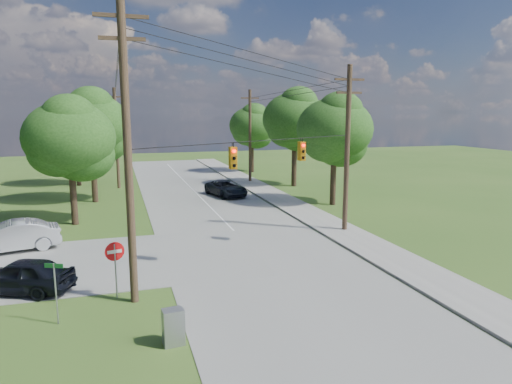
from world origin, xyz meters
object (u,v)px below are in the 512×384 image
object	(u,v)px
pole_north_w	(116,137)
pole_ne	(347,147)
car_main_north	(226,188)
car_cross_dark	(21,276)
do_not_enter_sign	(115,257)
car_cross_silver	(11,237)
control_cabinet	(173,327)
pole_north_e	(250,135)
pole_sw	(127,149)

from	to	relation	value
pole_north_w	pole_ne	bearing A→B (deg)	-57.71
pole_north_w	car_main_north	world-z (taller)	pole_north_w
car_cross_dark	do_not_enter_sign	size ratio (longest dim) A/B	1.82
car_cross_silver	control_cabinet	distance (m)	14.83
car_cross_silver	do_not_enter_sign	xyz separation A→B (m)	(5.54, -8.30, 0.89)
control_cabinet	do_not_enter_sign	size ratio (longest dim) A/B	0.51
do_not_enter_sign	car_cross_silver	bearing A→B (deg)	110.32
control_cabinet	do_not_enter_sign	world-z (taller)	do_not_enter_sign
pole_north_e	control_cabinet	world-z (taller)	pole_north_e
pole_sw	car_main_north	bearing A→B (deg)	67.73
pole_sw	do_not_enter_sign	xyz separation A→B (m)	(-0.69, 0.60, -4.48)
pole_sw	pole_ne	distance (m)	15.51
car_cross_silver	do_not_enter_sign	world-z (taller)	do_not_enter_sign
pole_north_e	do_not_enter_sign	bearing A→B (deg)	-116.08
pole_north_e	do_not_enter_sign	world-z (taller)	pole_north_e
pole_north_w	car_main_north	bearing A→B (deg)	-39.28
pole_north_e	car_main_north	world-z (taller)	pole_north_e
pole_sw	pole_ne	size ratio (longest dim) A/B	1.14
pole_north_e	car_cross_silver	distance (m)	28.92
pole_sw	control_cabinet	xyz separation A→B (m)	(1.10, -3.99, -5.61)
pole_sw	car_cross_silver	distance (m)	12.12
car_cross_silver	control_cabinet	bearing A→B (deg)	16.53
pole_sw	do_not_enter_sign	bearing A→B (deg)	139.23
pole_north_e	control_cabinet	distance (m)	36.09
pole_ne	car_cross_dark	xyz separation A→B (m)	(-18.06, -5.30, -4.69)
pole_north_w	do_not_enter_sign	size ratio (longest dim) A/B	4.17
pole_north_w	control_cabinet	xyz separation A→B (m)	(1.50, -33.59, -4.51)
car_cross_silver	control_cabinet	size ratio (longest dim) A/B	4.08
pole_ne	pole_north_e	world-z (taller)	pole_ne
car_main_north	do_not_enter_sign	xyz separation A→B (m)	(-9.67, -21.33, 1.01)
do_not_enter_sign	car_main_north	bearing A→B (deg)	52.20
car_cross_dark	car_cross_silver	xyz separation A→B (m)	(-1.68, 6.60, 0.08)
pole_ne	car_main_north	distance (m)	15.75
pole_north_e	do_not_enter_sign	xyz separation A→B (m)	(-14.19, -29.00, -3.38)
pole_ne	pole_north_e	distance (m)	22.00
pole_sw	pole_north_e	xyz separation A→B (m)	(13.50, 29.60, -1.10)
pole_ne	do_not_enter_sign	xyz separation A→B (m)	(-14.19, -7.00, -3.72)
pole_sw	car_cross_dark	world-z (taller)	pole_sw
pole_north_w	control_cabinet	distance (m)	33.93
car_cross_silver	control_cabinet	world-z (taller)	car_cross_silver
pole_ne	car_cross_dark	distance (m)	19.39
car_cross_silver	car_main_north	xyz separation A→B (m)	(15.21, 13.03, -0.13)
pole_north_w	car_cross_dark	size ratio (longest dim) A/B	2.29
pole_north_e	car_cross_silver	bearing A→B (deg)	-133.63
pole_sw	pole_ne	world-z (taller)	pole_sw
pole_sw	do_not_enter_sign	size ratio (longest dim) A/B	5.00
pole_north_e	pole_north_w	world-z (taller)	same
pole_sw	pole_north_w	size ratio (longest dim) A/B	1.20
car_cross_silver	car_main_north	distance (m)	20.03
pole_sw	car_main_north	distance (m)	24.32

